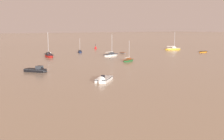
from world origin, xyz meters
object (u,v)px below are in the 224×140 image
Objects in this scene: sailboat_moored_1 at (80,52)px; sailboat_moored_7 at (128,60)px; sailboat_moored_3 at (173,49)px; sailboat_moored_6 at (111,55)px; rowboat_moored_1 at (123,53)px; rowboat_moored_4 at (203,52)px; channel_buoy at (96,48)px; sailboat_moored_0 at (49,56)px; motorboat_moored_1 at (103,81)px; motorboat_moored_0 at (38,71)px.

sailboat_moored_7 is at bearing -156.98° from sailboat_moored_1.
sailboat_moored_3 is 1.04× the size of sailboat_moored_6.
rowboat_moored_4 reaches higher than rowboat_moored_1.
sailboat_moored_7 is (-3.29, -13.47, -0.06)m from sailboat_moored_6.
sailboat_moored_6 is at bearing -11.57° from rowboat_moored_4.
sailboat_moored_6 is at bearing -110.85° from channel_buoy.
sailboat_moored_1 is 43.00m from rowboat_moored_4.
sailboat_moored_7 is 43.35m from channel_buoy.
sailboat_moored_0 is at bearing 133.04° from sailboat_moored_6.
sailboat_moored_3 reaches higher than rowboat_moored_1.
sailboat_moored_1 is 1.55× the size of rowboat_moored_1.
sailboat_moored_3 is 1.78× the size of rowboat_moored_4.
sailboat_moored_3 is at bearing -81.96° from sailboat_moored_0.
sailboat_moored_3 is (49.49, -1.85, -0.02)m from sailboat_moored_0.
sailboat_moored_7 is 2.41× the size of channel_buoy.
sailboat_moored_3 is at bearing 174.05° from motorboat_moored_1.
sailboat_moored_1 is at bearing 45.22° from rowboat_moored_1.
sailboat_moored_0 reaches higher than sailboat_moored_3.
sailboat_moored_6 is at bearing -108.20° from sailboat_moored_0.
sailboat_moored_1 reaches higher than motorboat_moored_1.
sailboat_moored_3 is 3.11× the size of channel_buoy.
sailboat_moored_1 is at bearing 105.28° from motorboat_moored_0.
motorboat_moored_1 is 1.25× the size of rowboat_moored_4.
sailboat_moored_1 is 15.51m from rowboat_moored_1.
motorboat_moored_0 is 59.97m from channel_buoy.
motorboat_moored_1 reaches higher than rowboat_moored_4.
rowboat_moored_4 is (35.99, -23.54, -0.05)m from sailboat_moored_1.
sailboat_moored_0 reaches higher than motorboat_moored_1.
sailboat_moored_0 is 3.34× the size of channel_buoy.
sailboat_moored_3 is at bearing -80.10° from sailboat_moored_1.
motorboat_moored_0 is 0.90× the size of sailboat_moored_7.
motorboat_moored_1 is at bearing -143.27° from sailboat_moored_6.
rowboat_moored_1 is 28.53m from rowboat_moored_4.
sailboat_moored_3 is 13.78m from rowboat_moored_4.
rowboat_moored_4 is (0.81, -13.75, -0.14)m from sailboat_moored_3.
sailboat_moored_7 reaches higher than sailboat_moored_1.
motorboat_moored_1 is at bearing -162.72° from sailboat_moored_7.
sailboat_moored_7 reaches higher than motorboat_moored_1.
rowboat_moored_1 is 21.48m from sailboat_moored_7.
motorboat_moored_1 is at bearing -179.10° from sailboat_moored_0.
motorboat_moored_1 is 0.73× the size of sailboat_moored_6.
sailboat_moored_3 is at bearing -79.78° from rowboat_moored_1.
rowboat_moored_4 is (50.31, -15.60, -0.16)m from sailboat_moored_0.
rowboat_moored_1 is at bearing 30.54° from sailboat_moored_7.
rowboat_moored_1 is 49.51m from motorboat_moored_1.
rowboat_moored_1 is 0.66× the size of motorboat_moored_0.
sailboat_moored_0 is at bearing -17.52° from rowboat_moored_4.
sailboat_moored_1 is at bearing -50.83° from sailboat_moored_0.
sailboat_moored_0 is at bearing 86.09° from rowboat_moored_1.
motorboat_moored_1 is (-56.42, -40.58, -0.07)m from sailboat_moored_3.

